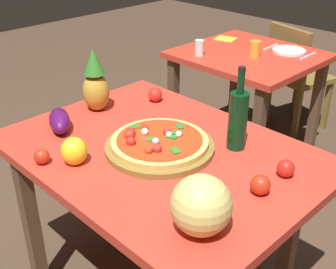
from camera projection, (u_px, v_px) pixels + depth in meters
The scene contains 20 objects.
display_table at pixel (161, 168), 1.82m from camera, with size 1.26×0.93×0.78m.
background_table at pixel (248, 71), 2.95m from camera, with size 0.87×0.81×0.78m.
dining_chair at pixel (295, 72), 3.42m from camera, with size 0.49×0.49×0.85m.
pizza_board at pixel (159, 147), 1.76m from camera, with size 0.44×0.44×0.03m, color olive.
pizza at pixel (158, 141), 1.75m from camera, with size 0.39×0.39×0.06m.
wine_bottle at pixel (238, 119), 1.73m from camera, with size 0.08×0.08×0.34m.
pineapple_left at pixel (95, 83), 2.04m from camera, with size 0.13×0.13×0.30m.
melon at pixel (201, 205), 1.29m from camera, with size 0.19×0.19×0.19m, color #E2CB6E.
bell_pepper at pixel (74, 151), 1.66m from camera, with size 0.10×0.10×0.11m, color yellow.
eggplant at pixel (59, 121), 1.90m from camera, with size 0.20×0.09×0.09m, color #4C1051.
tomato_beside_pepper at pixel (286, 168), 1.58m from camera, with size 0.07×0.07×0.07m, color red.
tomato_near_board at pixel (260, 185), 1.49m from camera, with size 0.07×0.07×0.07m, color red.
tomato_at_corner at pixel (42, 157), 1.66m from camera, with size 0.06×0.06×0.06m, color red.
tomato_by_bottle at pixel (155, 95), 2.18m from camera, with size 0.07×0.07×0.07m, color red.
drinking_glass_juice at pixel (255, 49), 2.79m from camera, with size 0.07×0.07×0.10m, color gold.
drinking_glass_water at pixel (199, 48), 2.83m from camera, with size 0.06×0.06×0.10m, color silver.
dinner_plate at pixel (289, 51), 2.91m from camera, with size 0.22×0.22×0.02m, color white.
fork_utensil at pixel (271, 47), 3.00m from camera, with size 0.02×0.18×0.01m, color silver.
knife_utensil at pixel (308, 56), 2.82m from camera, with size 0.02×0.18×0.01m, color silver.
napkin_folded at pixel (226, 39), 3.17m from camera, with size 0.14×0.12×0.01m, color yellow.
Camera 1 is at (1.11, -1.06, 1.67)m, focal length 46.70 mm.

